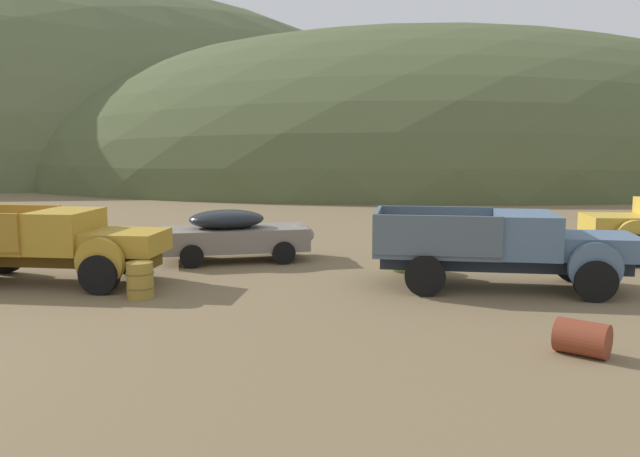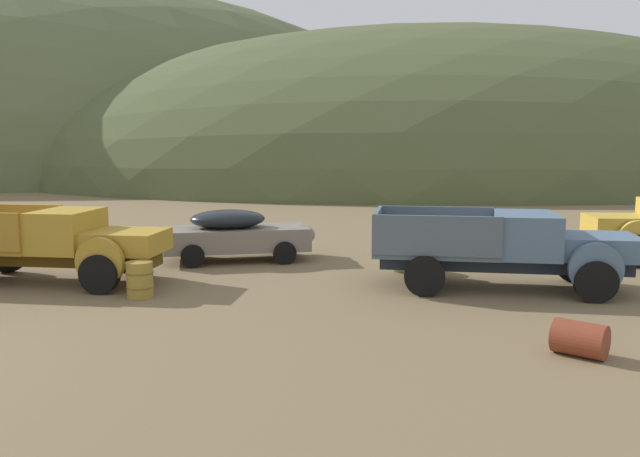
{
  "view_description": "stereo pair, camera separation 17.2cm",
  "coord_description": "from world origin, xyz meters",
  "px_view_note": "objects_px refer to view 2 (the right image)",
  "views": [
    {
      "loc": [
        6.66,
        -9.98,
        3.67
      ],
      "look_at": [
        9.42,
        6.09,
        1.41
      ],
      "focal_mm": 36.18,
      "sensor_mm": 36.0,
      "label": 1
    },
    {
      "loc": [
        6.83,
        -10.01,
        3.67
      ],
      "look_at": [
        9.42,
        6.09,
        1.41
      ],
      "focal_mm": 36.18,
      "sensor_mm": 36.0,
      "label": 2
    }
  ],
  "objects_px": {
    "truck_mustard": "(62,244)",
    "car_primer_gray": "(241,234)",
    "oil_drum_spare": "(580,339)",
    "truck_chalk_blue": "(519,248)",
    "oil_drum_by_truck": "(140,280)"
  },
  "relations": [
    {
      "from": "truck_mustard",
      "to": "car_primer_gray",
      "type": "height_order",
      "value": "truck_mustard"
    },
    {
      "from": "truck_mustard",
      "to": "oil_drum_spare",
      "type": "xyz_separation_m",
      "value": [
        10.01,
        -7.37,
        -0.71
      ]
    },
    {
      "from": "truck_mustard",
      "to": "truck_chalk_blue",
      "type": "xyz_separation_m",
      "value": [
        11.26,
        -2.53,
        0.0
      ]
    },
    {
      "from": "truck_chalk_blue",
      "to": "oil_drum_by_truck",
      "type": "bearing_deg",
      "value": -165.59
    },
    {
      "from": "truck_chalk_blue",
      "to": "oil_drum_by_truck",
      "type": "relative_size",
      "value": 7.76
    },
    {
      "from": "oil_drum_spare",
      "to": "car_primer_gray",
      "type": "bearing_deg",
      "value": 118.72
    },
    {
      "from": "car_primer_gray",
      "to": "truck_mustard",
      "type": "bearing_deg",
      "value": -155.34
    },
    {
      "from": "car_primer_gray",
      "to": "oil_drum_by_truck",
      "type": "xyz_separation_m",
      "value": [
        -2.52,
        -4.35,
        -0.39
      ]
    },
    {
      "from": "truck_chalk_blue",
      "to": "oil_drum_by_truck",
      "type": "distance_m",
      "value": 9.16
    },
    {
      "from": "car_primer_gray",
      "to": "oil_drum_spare",
      "type": "distance_m",
      "value": 11.17
    },
    {
      "from": "truck_mustard",
      "to": "truck_chalk_blue",
      "type": "relative_size",
      "value": 0.97
    },
    {
      "from": "car_primer_gray",
      "to": "oil_drum_by_truck",
      "type": "relative_size",
      "value": 5.49
    },
    {
      "from": "oil_drum_spare",
      "to": "truck_mustard",
      "type": "bearing_deg",
      "value": 143.64
    },
    {
      "from": "truck_mustard",
      "to": "oil_drum_by_truck",
      "type": "xyz_separation_m",
      "value": [
        2.13,
        -1.94,
        -0.59
      ]
    },
    {
      "from": "truck_mustard",
      "to": "oil_drum_spare",
      "type": "height_order",
      "value": "truck_mustard"
    }
  ]
}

